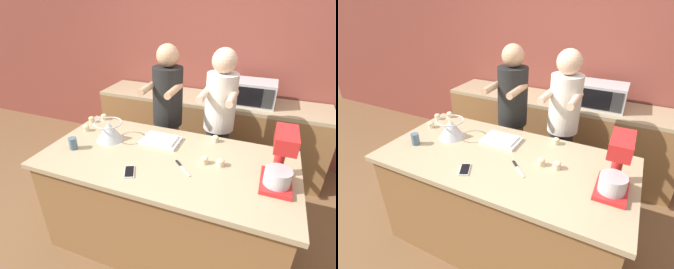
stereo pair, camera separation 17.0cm
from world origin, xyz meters
TOP-DOWN VIEW (x-y plane):
  - ground_plane at (0.00, 0.00)m, footprint 16.00×16.00m
  - back_wall at (0.00, 1.79)m, footprint 10.00×0.06m
  - island_counter at (0.00, 0.00)m, footprint 1.98×0.97m
  - back_counter at (0.00, 1.44)m, footprint 2.80×0.60m
  - person_left at (-0.27, 0.72)m, footprint 0.32×0.49m
  - person_right at (0.26, 0.72)m, footprint 0.31×0.49m
  - stand_mixer at (0.81, -0.04)m, footprint 0.20×0.30m
  - mixing_bowl at (-0.57, 0.09)m, footprint 0.24×0.24m
  - baking_tray at (-0.13, 0.22)m, footprint 0.32×0.23m
  - microwave_oven at (0.49, 1.44)m, footprint 0.54×0.36m
  - cell_phone at (-0.17, -0.28)m, footprint 0.13×0.16m
  - drinking_glass at (-0.76, -0.15)m, footprint 0.07×0.07m
  - knife at (0.16, -0.08)m, footprint 0.17×0.17m
  - cupcake_0 at (-0.87, 0.16)m, footprint 0.06×0.06m
  - cupcake_1 at (0.42, 0.04)m, footprint 0.06×0.06m
  - cupcake_2 at (-0.86, 0.43)m, footprint 0.06×0.06m
  - cupcake_3 at (0.31, 0.39)m, footprint 0.06×0.06m
  - cupcake_4 at (-0.94, 0.34)m, footprint 0.06×0.06m
  - cupcake_5 at (0.30, 0.03)m, footprint 0.06×0.06m

SIDE VIEW (x-z plane):
  - ground_plane at x=0.00m, z-range 0.00..0.00m
  - island_counter at x=0.00m, z-range 0.00..0.90m
  - back_counter at x=0.00m, z-range 0.00..0.91m
  - person_left at x=-0.27m, z-range 0.06..1.69m
  - person_right at x=0.26m, z-range 0.06..1.70m
  - knife at x=0.16m, z-range 0.90..0.91m
  - cell_phone at x=-0.17m, z-range 0.90..0.91m
  - baking_tray at x=-0.13m, z-range 0.90..0.94m
  - cupcake_0 at x=-0.87m, z-range 0.90..0.96m
  - cupcake_1 at x=0.42m, z-range 0.90..0.96m
  - cupcake_2 at x=-0.86m, z-range 0.90..0.96m
  - cupcake_3 at x=0.31m, z-range 0.90..0.96m
  - cupcake_4 at x=-0.94m, z-range 0.90..0.96m
  - cupcake_5 at x=0.30m, z-range 0.90..0.96m
  - drinking_glass at x=-0.76m, z-range 0.90..1.00m
  - mixing_bowl at x=-0.57m, z-range 0.90..1.07m
  - microwave_oven at x=0.49m, z-range 0.91..1.17m
  - stand_mixer at x=0.81m, z-range 0.87..1.28m
  - back_wall at x=0.00m, z-range 0.00..2.70m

